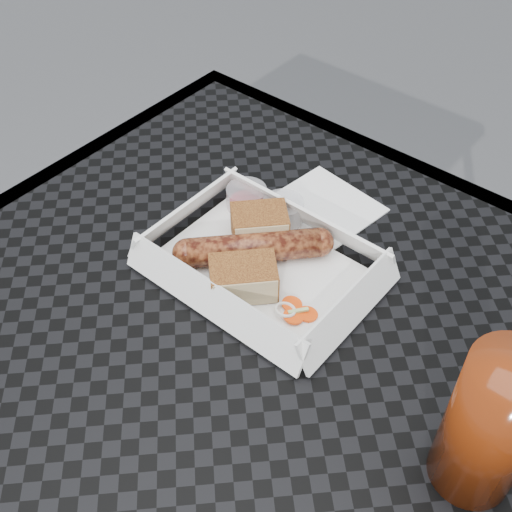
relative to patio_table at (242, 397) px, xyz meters
The scene contains 10 objects.
patio_table is the anchor object (origin of this frame).
food_tray 0.14m from the patio_table, 119.28° to the left, with size 0.22×0.15×0.00m, color white.
bratwurst 0.16m from the patio_table, 124.16° to the left, with size 0.14×0.14×0.03m.
bread_near 0.19m from the patio_table, 123.01° to the left, with size 0.06×0.05×0.04m, color brown.
bread_far 0.13m from the patio_table, 128.52° to the left, with size 0.07×0.05×0.04m, color brown.
veg_garnish 0.11m from the patio_table, 84.37° to the left, with size 0.03×0.03×0.00m.
napkin 0.25m from the patio_table, 106.15° to the left, with size 0.12×0.12×0.00m, color white.
condiment_cup_sauce 0.24m from the patio_table, 128.70° to the left, with size 0.05×0.05×0.03m, color maroon.
condiment_cup_empty 0.23m from the patio_table, 116.24° to the left, with size 0.05×0.05×0.03m, color silver.
drink_glass 0.28m from the patio_table, ahead, with size 0.07×0.07×0.15m, color #5B1E07.
Camera 1 is at (0.25, -0.28, 1.27)m, focal length 45.00 mm.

